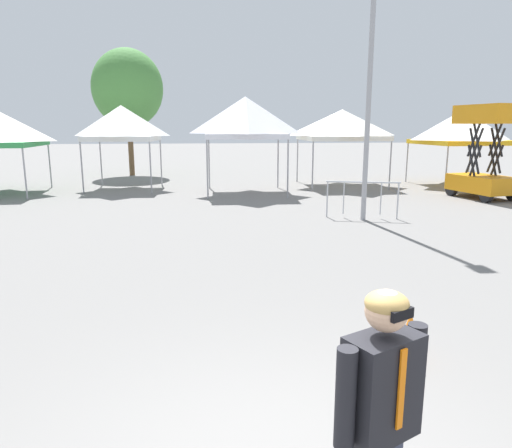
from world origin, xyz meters
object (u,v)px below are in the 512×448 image
object	(u,v)px
canopy_tent_behind_center	(122,123)
light_pole_near_lift	(371,49)
canopy_tent_far_right	(342,125)
crowd_barrier_mid_lot	(362,192)
tree_behind_tents_center	(128,88)
traffic_cone_lot_center	(409,336)
person_foreground	(380,417)
canopy_tent_behind_right	(462,127)
canopy_tent_left_of_center	(245,118)
scissor_lift	(483,169)

from	to	relation	value
canopy_tent_behind_center	light_pole_near_lift	bearing A→B (deg)	-44.66
canopy_tent_far_right	crowd_barrier_mid_lot	distance (m)	7.84
canopy_tent_far_right	tree_behind_tents_center	world-z (taller)	tree_behind_tents_center
light_pole_near_lift	traffic_cone_lot_center	world-z (taller)	light_pole_near_lift
light_pole_near_lift	crowd_barrier_mid_lot	distance (m)	3.87
person_foreground	light_pole_near_lift	world-z (taller)	light_pole_near_lift
canopy_tent_behind_right	person_foreground	distance (m)	20.42
canopy_tent_left_of_center	light_pole_near_lift	xyz separation A→B (m)	(2.80, -5.83, 1.68)
canopy_tent_far_right	canopy_tent_behind_center	bearing A→B (deg)	179.97
canopy_tent_behind_center	scissor_lift	distance (m)	14.28
canopy_tent_behind_center	person_foreground	world-z (taller)	canopy_tent_behind_center
scissor_lift	canopy_tent_left_of_center	bearing A→B (deg)	164.23
tree_behind_tents_center	crowd_barrier_mid_lot	distance (m)	15.96
traffic_cone_lot_center	canopy_tent_left_of_center	bearing A→B (deg)	92.25
scissor_lift	canopy_tent_behind_right	bearing A→B (deg)	72.05
canopy_tent_behind_center	light_pole_near_lift	size ratio (longest dim) A/B	0.43
canopy_tent_left_of_center	traffic_cone_lot_center	bearing A→B (deg)	-87.75
light_pole_near_lift	crowd_barrier_mid_lot	world-z (taller)	light_pole_near_lift
person_foreground	tree_behind_tents_center	distance (m)	24.35
canopy_tent_far_right	tree_behind_tents_center	distance (m)	11.57
canopy_tent_far_right	person_foreground	distance (m)	18.82
crowd_barrier_mid_lot	traffic_cone_lot_center	size ratio (longest dim) A/B	3.37
scissor_lift	tree_behind_tents_center	xyz separation A→B (m)	(-14.02, 9.90, 3.49)
scissor_lift	canopy_tent_behind_center	bearing A→B (deg)	162.45
scissor_lift	person_foreground	world-z (taller)	scissor_lift
canopy_tent_far_right	tree_behind_tents_center	xyz separation A→B (m)	(-9.93, 5.63, 1.89)
scissor_lift	light_pole_near_lift	size ratio (longest dim) A/B	0.42
canopy_tent_left_of_center	canopy_tent_far_right	xyz separation A→B (m)	(4.44, 1.86, -0.27)
tree_behind_tents_center	crowd_barrier_mid_lot	bearing A→B (deg)	-57.47
tree_behind_tents_center	crowd_barrier_mid_lot	xyz separation A→B (m)	(8.33, -13.06, -3.80)
canopy_tent_far_right	canopy_tent_behind_right	world-z (taller)	canopy_tent_behind_right
scissor_lift	crowd_barrier_mid_lot	world-z (taller)	scissor_lift
canopy_tent_behind_right	scissor_lift	bearing A→B (deg)	-107.95
crowd_barrier_mid_lot	scissor_lift	bearing A→B (deg)	29.07
canopy_tent_left_of_center	light_pole_near_lift	world-z (taller)	light_pole_near_lift
canopy_tent_behind_right	person_foreground	bearing A→B (deg)	-121.13
person_foreground	tree_behind_tents_center	size ratio (longest dim) A/B	0.27
canopy_tent_left_of_center	person_foreground	distance (m)	16.28
person_foreground	light_pole_near_lift	bearing A→B (deg)	70.79
canopy_tent_far_right	scissor_lift	size ratio (longest dim) A/B	1.04
canopy_tent_far_right	scissor_lift	bearing A→B (deg)	-46.23
light_pole_near_lift	tree_behind_tents_center	xyz separation A→B (m)	(-8.29, 13.32, -0.06)
crowd_barrier_mid_lot	light_pole_near_lift	bearing A→B (deg)	-99.48
person_foreground	scissor_lift	bearing A→B (deg)	55.82
person_foreground	crowd_barrier_mid_lot	xyz separation A→B (m)	(3.64, 10.57, -0.28)
scissor_lift	light_pole_near_lift	bearing A→B (deg)	-149.18
canopy_tent_far_right	canopy_tent_behind_right	xyz separation A→B (m)	(5.29, -0.58, -0.09)
scissor_lift	light_pole_near_lift	world-z (taller)	light_pole_near_lift
canopy_tent_left_of_center	canopy_tent_behind_right	bearing A→B (deg)	7.52
canopy_tent_left_of_center	canopy_tent_far_right	bearing A→B (deg)	22.75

